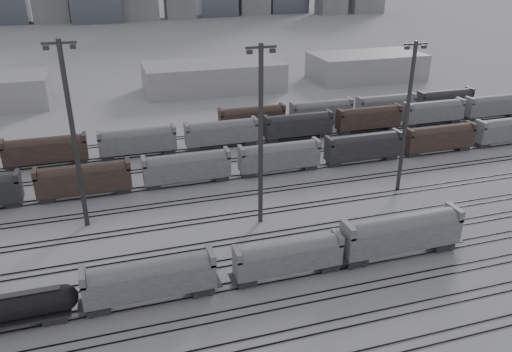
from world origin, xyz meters
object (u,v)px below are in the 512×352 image
object	(u,v)px
hopper_car_a	(150,278)
hopper_car_c	(401,232)
light_mast_c	(261,133)
hopper_car_b	(288,256)

from	to	relation	value
hopper_car_a	hopper_car_c	xyz separation A→B (m)	(32.52, 0.00, 0.35)
light_mast_c	hopper_car_b	bearing A→B (deg)	-93.96
light_mast_c	hopper_car_c	bearing A→B (deg)	-44.24
hopper_car_a	hopper_car_b	size ratio (longest dim) A/B	1.09
hopper_car_a	light_mast_c	world-z (taller)	light_mast_c
hopper_car_b	hopper_car_a	bearing A→B (deg)	180.00
hopper_car_a	hopper_car_b	bearing A→B (deg)	0.00
hopper_car_a	light_mast_c	xyz separation A→B (m)	(17.74, 14.39, 10.66)
hopper_car_b	hopper_car_c	distance (m)	15.79
hopper_car_a	hopper_car_c	world-z (taller)	hopper_car_c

